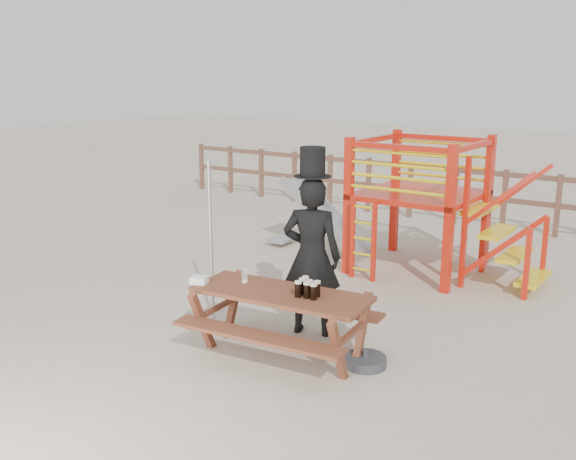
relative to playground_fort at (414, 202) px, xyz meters
name	(u,v)px	position (x,y,z in m)	size (l,w,h in m)	color
ground	(270,342)	(-0.12, -3.58, -1.07)	(60.00, 60.00, 0.00)	#BFAB94
back_fence	(479,191)	(-0.12, 3.42, -0.34)	(15.09, 0.09, 1.20)	brown
playground_fort	(414,202)	(0.00, 0.00, 0.00)	(4.71, 1.84, 2.10)	red
picnic_table	(281,316)	(0.20, -3.82, -0.60)	(2.07, 1.55, 0.74)	brown
man_with_hat	(312,252)	(0.11, -3.08, -0.08)	(0.80, 0.66, 2.22)	black
metal_pole	(211,242)	(-1.14, -3.43, -0.07)	(0.04, 0.04, 2.01)	#B2B2B7
parasol_base	(365,361)	(1.08, -3.50, -1.02)	(0.45, 0.45, 0.19)	#343439
paper_bag	(199,280)	(-0.70, -4.12, -0.29)	(0.18, 0.14, 0.08)	white
stout_pints	(307,288)	(0.51, -3.77, -0.24)	(0.28, 0.26, 0.17)	black
empty_glasses	(245,276)	(-0.31, -3.79, -0.26)	(0.07, 0.07, 0.15)	silver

